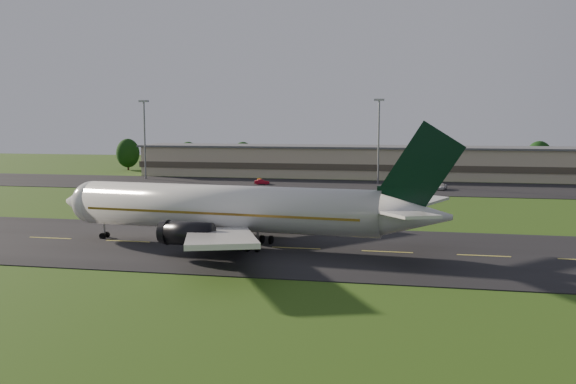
% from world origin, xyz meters
% --- Properties ---
extents(ground, '(360.00, 360.00, 0.00)m').
position_xyz_m(ground, '(0.00, 0.00, 0.00)').
color(ground, '#244511').
rests_on(ground, ground).
extents(taxiway, '(220.00, 30.00, 0.10)m').
position_xyz_m(taxiway, '(0.00, 0.00, 0.05)').
color(taxiway, black).
rests_on(taxiway, ground).
extents(apron, '(260.00, 30.00, 0.10)m').
position_xyz_m(apron, '(0.00, 72.00, 0.05)').
color(apron, black).
rests_on(apron, ground).
extents(airliner, '(51.28, 42.02, 15.57)m').
position_xyz_m(airliner, '(-7.75, -0.07, 4.66)').
color(airliner, silver).
rests_on(airliner, ground).
extents(terminal, '(145.00, 16.00, 8.40)m').
position_xyz_m(terminal, '(6.40, 96.18, 3.99)').
color(terminal, '#C3B295').
rests_on(terminal, ground).
extents(light_mast_west, '(2.40, 1.20, 20.35)m').
position_xyz_m(light_mast_west, '(-55.00, 80.00, 12.74)').
color(light_mast_west, gray).
rests_on(light_mast_west, ground).
extents(light_mast_centre, '(2.40, 1.20, 20.35)m').
position_xyz_m(light_mast_centre, '(5.00, 80.00, 12.74)').
color(light_mast_centre, gray).
rests_on(light_mast_centre, ground).
extents(tree_line, '(197.15, 9.43, 10.98)m').
position_xyz_m(tree_line, '(38.84, 105.76, 5.22)').
color(tree_line, black).
rests_on(tree_line, ground).
extents(service_vehicle_a, '(2.42, 4.01, 1.28)m').
position_xyz_m(service_vehicle_a, '(-22.97, 73.99, 0.74)').
color(service_vehicle_a, orange).
rests_on(service_vehicle_a, apron).
extents(service_vehicle_b, '(3.75, 1.83, 1.18)m').
position_xyz_m(service_vehicle_b, '(-21.91, 72.04, 0.69)').
color(service_vehicle_b, '#A20A1E').
rests_on(service_vehicle_b, apron).
extents(service_vehicle_c, '(3.22, 5.27, 1.36)m').
position_xyz_m(service_vehicle_c, '(19.36, 69.00, 0.78)').
color(service_vehicle_c, silver).
rests_on(service_vehicle_c, apron).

